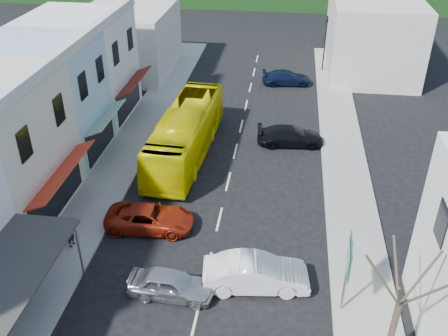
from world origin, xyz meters
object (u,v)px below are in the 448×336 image
Objects in this scene: pedestrian_left at (70,232)px; car_red at (150,218)px; street_tree at (399,305)px; traffic_signal at (325,44)px; bus at (186,135)px; car_white at (256,275)px; direction_sign at (346,278)px; car_silver at (171,284)px.

car_red is at bearing -52.28° from pedestrian_left.
traffic_signal is (-1.31, 33.96, -0.75)m from street_tree.
street_tree is at bearing -51.76° from bus.
pedestrian_left is (-9.75, 1.58, 0.30)m from car_white.
car_white is at bearing 69.66° from traffic_signal.
direction_sign reaches higher than pedestrian_left.
traffic_signal reaches higher than car_white.
pedestrian_left is (-4.01, -10.56, -0.55)m from bus.
car_silver is at bearing -156.73° from car_red.
direction_sign is 3.46m from street_tree.
car_red is 1.15× the size of direction_sign.
traffic_signal is at bearing -18.73° from pedestrian_left.
street_tree reaches higher than pedestrian_left.
car_silver is 10.05m from street_tree.
street_tree reaches higher than car_silver.
bus is 13.37m from car_silver.
car_silver is at bearing -78.68° from bus.
car_white and car_red have the same top height.
car_red is at bearing 56.32° from traffic_signal.
car_red is 0.86× the size of traffic_signal.
street_tree is at bearing -102.16° from pedestrian_left.
bus is 2.52× the size of car_red.
car_white is 9.88m from pedestrian_left.
direction_sign is at bearing -50.52° from bus.
car_white is (3.83, 1.07, 0.00)m from car_silver.
pedestrian_left is 0.25× the size of street_tree.
pedestrian_left is at bearing 68.40° from car_silver.
bus reaches higher than car_red.
car_white is 0.96× the size of car_red.
car_red is 28.46m from traffic_signal.
bus reaches higher than car_silver.
street_tree is (1.51, -2.76, 1.44)m from direction_sign.
traffic_signal is at bearing -11.86° from car_silver.
traffic_signal reaches higher than bus.
car_red is 11.18m from direction_sign.
bus is at bearing 18.39° from car_white.
traffic_signal is at bearing 93.65° from direction_sign.
direction_sign is at bearing -93.49° from pedestrian_left.
car_silver is at bearing -175.49° from direction_sign.
bus is 20.63m from traffic_signal.
traffic_signal is (7.97, 31.27, 1.99)m from car_silver.
street_tree is (11.20, -15.89, 1.89)m from bus.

